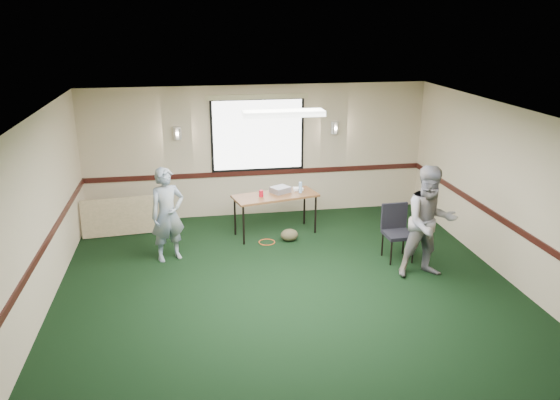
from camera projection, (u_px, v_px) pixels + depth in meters
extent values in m
plane|color=black|center=(295.00, 307.00, 7.88)|extent=(8.00, 8.00, 0.00)
plane|color=#C8B990|center=(258.00, 151.00, 11.18)|extent=(7.00, 0.00, 7.00)
plane|color=#C8B990|center=(25.00, 236.00, 6.88)|extent=(0.00, 8.00, 8.00)
plane|color=#C8B990|center=(530.00, 205.00, 8.01)|extent=(0.00, 8.00, 8.00)
plane|color=white|center=(297.00, 122.00, 7.01)|extent=(8.00, 8.00, 0.00)
cube|color=black|center=(258.00, 173.00, 11.31)|extent=(7.00, 0.03, 0.10)
cube|color=black|center=(31.00, 269.00, 7.03)|extent=(0.03, 8.00, 0.10)
cube|color=black|center=(524.00, 234.00, 8.15)|extent=(0.03, 8.00, 0.10)
cube|color=black|center=(258.00, 135.00, 11.04)|extent=(1.90, 0.01, 1.50)
cube|color=white|center=(258.00, 135.00, 11.04)|extent=(1.80, 0.02, 1.40)
cube|color=#C1B588|center=(257.00, 97.00, 10.79)|extent=(2.05, 0.08, 0.10)
cylinder|color=silver|center=(177.00, 133.00, 10.72)|extent=(0.16, 0.16, 0.25)
cylinder|color=silver|center=(335.00, 128.00, 11.23)|extent=(0.16, 0.16, 0.25)
cube|color=white|center=(283.00, 113.00, 7.96)|extent=(1.20, 0.32, 0.08)
cube|color=brown|center=(275.00, 196.00, 10.28)|extent=(1.68, 0.97, 0.04)
cylinder|color=black|center=(244.00, 225.00, 9.92)|extent=(0.04, 0.04, 0.75)
cylinder|color=black|center=(315.00, 215.00, 10.45)|extent=(0.04, 0.04, 0.75)
cylinder|color=black|center=(235.00, 216.00, 10.36)|extent=(0.04, 0.04, 0.75)
cylinder|color=black|center=(304.00, 207.00, 10.89)|extent=(0.04, 0.04, 0.75)
cube|color=gray|center=(280.00, 190.00, 10.39)|extent=(0.42, 0.40, 0.11)
cube|color=white|center=(298.00, 189.00, 10.54)|extent=(0.19, 0.16, 0.05)
cylinder|color=#B60C1C|center=(261.00, 193.00, 10.15)|extent=(0.08, 0.08, 0.12)
cylinder|color=#91C1EE|center=(300.00, 187.00, 10.35)|extent=(0.06, 0.06, 0.21)
ellipsoid|color=#4B472B|center=(289.00, 235.00, 10.16)|extent=(0.33, 0.25, 0.23)
torus|color=#DC531B|center=(267.00, 242.00, 10.11)|extent=(0.35, 0.35, 0.02)
cube|color=#99875E|center=(120.00, 217.00, 10.39)|extent=(1.42, 0.34, 0.72)
cube|color=black|center=(398.00, 234.00, 9.28)|extent=(0.48, 0.48, 0.06)
cube|color=black|center=(394.00, 216.00, 9.40)|extent=(0.46, 0.07, 0.46)
cylinder|color=black|center=(391.00, 253.00, 9.14)|extent=(0.03, 0.03, 0.43)
cylinder|color=black|center=(413.00, 251.00, 9.21)|extent=(0.03, 0.03, 0.43)
cylinder|color=black|center=(382.00, 244.00, 9.50)|extent=(0.03, 0.03, 0.43)
cylinder|color=black|center=(403.00, 242.00, 9.57)|extent=(0.03, 0.03, 0.43)
imported|color=#425E91|center=(168.00, 215.00, 9.19)|extent=(0.70, 0.58, 1.63)
imported|color=#6B79A7|center=(429.00, 222.00, 8.56)|extent=(0.89, 0.70, 1.83)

